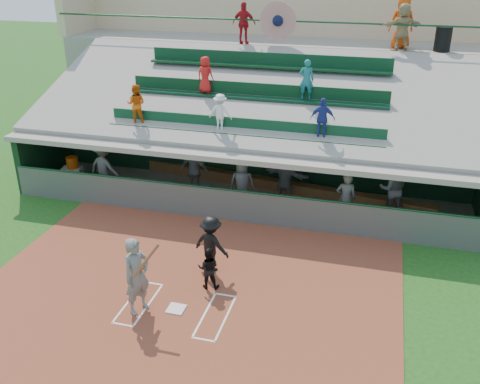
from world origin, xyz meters
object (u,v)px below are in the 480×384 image
(home_plate, at_px, (176,309))
(catcher, at_px, (208,268))
(water_cooler, at_px, (72,162))
(trash_bin, at_px, (443,39))
(batter_at_plate, at_px, (137,276))
(white_table, at_px, (72,176))

(home_plate, xyz_separation_m, catcher, (0.48, 1.15, 0.57))
(water_cooler, relative_size, trash_bin, 0.47)
(catcher, distance_m, trash_bin, 13.52)
(batter_at_plate, bearing_deg, home_plate, 16.14)
(batter_at_plate, height_order, trash_bin, trash_bin)
(catcher, xyz_separation_m, water_cooler, (-7.12, 5.20, 0.29))
(white_table, bearing_deg, batter_at_plate, -60.68)
(batter_at_plate, xyz_separation_m, white_table, (-5.83, 6.58, -0.67))
(water_cooler, bearing_deg, catcher, -36.11)
(batter_at_plate, xyz_separation_m, catcher, (1.35, 1.40, -0.42))
(home_plate, xyz_separation_m, batter_at_plate, (-0.87, -0.25, 0.99))
(white_table, bearing_deg, water_cooler, 4.86)
(home_plate, height_order, catcher, catcher)
(home_plate, xyz_separation_m, trash_bin, (6.44, 12.44, 5.03))
(home_plate, height_order, trash_bin, trash_bin)
(trash_bin, bearing_deg, water_cooler, -155.03)
(water_cooler, bearing_deg, white_table, -162.90)
(batter_at_plate, bearing_deg, catcher, 46.11)
(home_plate, height_order, white_table, white_table)
(batter_at_plate, relative_size, white_table, 2.75)
(trash_bin, bearing_deg, home_plate, -117.37)
(batter_at_plate, bearing_deg, white_table, 131.57)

